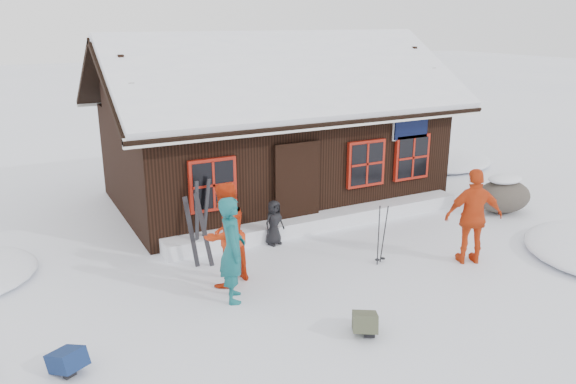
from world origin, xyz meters
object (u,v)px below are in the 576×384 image
Objects in this scene: boulder at (503,195)px; skier_orange_right at (474,217)px; skier_crouched at (274,223)px; skier_teal at (232,249)px; backpack_olive at (365,326)px; backpack_blue at (68,364)px; skier_orange_left at (225,235)px; ski_poles at (381,236)px.

skier_orange_right is at bearing -147.45° from boulder.
skier_teal is at bearing -146.85° from skier_crouched.
skier_orange_right is 3.74m from backpack_olive.
backpack_blue is at bearing 125.51° from skier_teal.
ski_poles is (3.07, -0.55, -0.39)m from skier_orange_left.
skier_crouched is at bearing 128.03° from ski_poles.
backpack_olive is (-0.35, -3.91, -0.36)m from skier_crouched.
skier_teal is at bearing 15.36° from skier_orange_right.
ski_poles is at bearing -66.87° from skier_crouched.
skier_crouched is at bearing -16.78° from skier_orange_right.
skier_orange_right reaches higher than backpack_olive.
skier_orange_right is at bearing 51.55° from backpack_olive.
skier_orange_right is 1.85m from ski_poles.
boulder reaches higher than backpack_blue.
skier_orange_left reaches higher than backpack_blue.
skier_orange_right reaches higher than ski_poles.
skier_crouched is 2.01× the size of backpack_blue.
skier_orange_right is at bearing -81.23° from skier_teal.
skier_orange_right is 4.09m from skier_crouched.
backpack_olive is at bearing -131.41° from ski_poles.
skier_teal is 3.74× the size of backpack_olive.
boulder is 7.17m from backpack_olive.
backpack_blue is (-7.64, -0.20, -0.83)m from skier_orange_right.
skier_orange_right is at bearing 137.47° from skier_orange_left.
skier_crouched is 3.94m from backpack_olive.
skier_teal is at bearing 156.12° from backpack_olive.
ski_poles is (-4.62, -1.12, 0.14)m from boulder.
skier_orange_left reaches higher than backpack_olive.
ski_poles is 2.48× the size of backpack_olive.
skier_orange_right is 3.59m from boulder.
backpack_olive is (1.37, -1.98, -0.80)m from skier_teal.
backpack_olive is at bearing -127.91° from skier_teal.
backpack_olive is at bearing 89.43° from skier_orange_left.
skier_orange_left is 4.88m from skier_orange_right.
skier_teal is 1.51× the size of ski_poles.
skier_orange_left is 3.43m from backpack_blue.
ski_poles reaches higher than backpack_blue.
backpack_blue is (-2.84, -0.93, -0.80)m from skier_teal.
backpack_blue is (-2.94, -1.55, -0.84)m from skier_orange_left.
backpack_blue is at bearing 1.20° from skier_orange_left.
backpack_blue is at bearing 25.49° from skier_orange_right.
backpack_blue is at bearing -168.77° from boulder.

